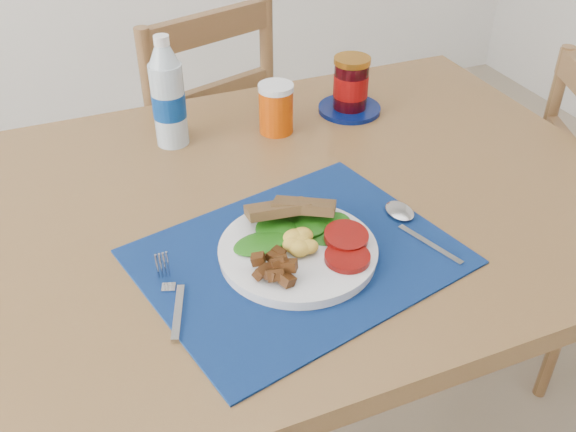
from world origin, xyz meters
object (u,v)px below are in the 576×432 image
object	(u,v)px
breakfast_plate	(296,249)
water_bottle	(168,98)
chair_far	(194,126)
juice_glass	(276,110)
jam_on_saucer	(351,88)

from	to	relation	value
breakfast_plate	water_bottle	distance (m)	0.45
chair_far	breakfast_plate	distance (m)	0.87
chair_far	juice_glass	size ratio (longest dim) A/B	11.19
breakfast_plate	juice_glass	size ratio (longest dim) A/B	2.49
chair_far	water_bottle	bearing A→B (deg)	53.40
chair_far	jam_on_saucer	world-z (taller)	chair_far
water_bottle	jam_on_saucer	size ratio (longest dim) A/B	1.63
water_bottle	juice_glass	size ratio (longest dim) A/B	2.28
water_bottle	breakfast_plate	bearing A→B (deg)	-79.09
chair_far	juice_glass	world-z (taller)	chair_far
breakfast_plate	jam_on_saucer	bearing A→B (deg)	70.05
breakfast_plate	water_bottle	bearing A→B (deg)	116.95
water_bottle	jam_on_saucer	world-z (taller)	water_bottle
breakfast_plate	jam_on_saucer	size ratio (longest dim) A/B	1.78
breakfast_plate	juice_glass	world-z (taller)	juice_glass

